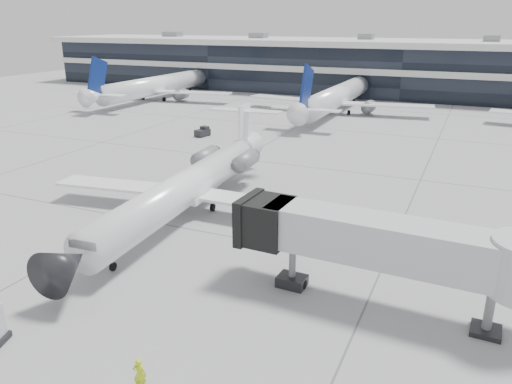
% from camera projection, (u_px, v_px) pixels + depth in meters
% --- Properties ---
extents(ground, '(220.00, 220.00, 0.00)m').
position_uv_depth(ground, '(244.00, 239.00, 36.27)').
color(ground, '#97979A').
rests_on(ground, ground).
extents(terminal, '(170.00, 22.00, 10.00)m').
position_uv_depth(terminal, '(409.00, 71.00, 105.49)').
color(terminal, black).
rests_on(terminal, ground).
extents(bg_jet_left, '(32.00, 40.00, 9.60)m').
position_uv_depth(bg_jet_left, '(159.00, 99.00, 101.08)').
color(bg_jet_left, white).
rests_on(bg_jet_left, ground).
extents(bg_jet_center, '(32.00, 40.00, 9.60)m').
position_uv_depth(bg_jet_center, '(337.00, 112.00, 86.87)').
color(bg_jet_center, white).
rests_on(bg_jet_center, ground).
extents(regional_jet, '(24.64, 30.79, 7.11)m').
position_uv_depth(regional_jet, '(189.00, 185.00, 40.37)').
color(regional_jet, white).
rests_on(regional_jet, ground).
extents(jet_bridge, '(16.77, 4.01, 5.39)m').
position_uv_depth(jet_bridge, '(401.00, 246.00, 26.08)').
color(jet_bridge, silver).
rests_on(jet_bridge, ground).
extents(ramp_worker, '(0.67, 0.52, 1.61)m').
position_uv_depth(ramp_worker, '(140.00, 375.00, 21.21)').
color(ramp_worker, '#C0DE17').
rests_on(ramp_worker, ground).
extents(traffic_cone, '(0.42, 0.42, 0.55)m').
position_uv_depth(traffic_cone, '(164.00, 187.00, 46.98)').
color(traffic_cone, orange).
rests_on(traffic_cone, ground).
extents(far_tug, '(1.74, 2.33, 1.32)m').
position_uv_depth(far_tug, '(203.00, 132.00, 68.45)').
color(far_tug, black).
rests_on(far_tug, ground).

